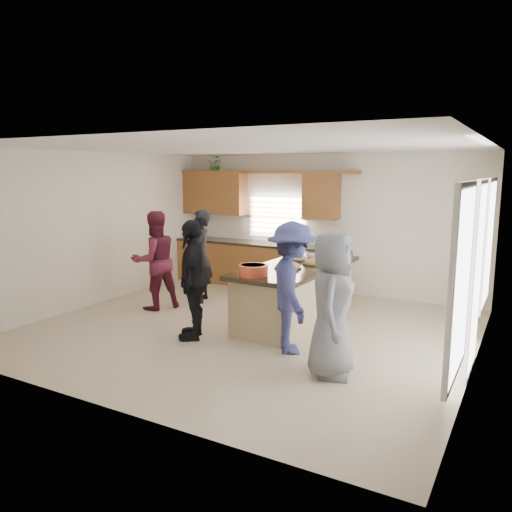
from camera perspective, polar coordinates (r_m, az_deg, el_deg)
The scene contains 18 objects.
floor at distance 7.91m, azimuth -0.87°, elevation -8.36°, with size 6.50×6.50×0.00m, color #C4B092.
room_shell at distance 7.54m, azimuth -0.91°, elevation 5.50°, with size 6.52×6.02×2.81m.
back_cabinetry at distance 10.73m, azimuth -0.36°, elevation 1.45°, with size 4.08×0.66×2.46m.
right_wall_glazing at distance 6.49m, azimuth 23.87°, elevation -0.99°, with size 0.06×4.00×2.25m.
island at distance 8.20m, azimuth 4.62°, elevation -4.46°, with size 1.24×2.74×0.95m.
platter_front at distance 7.79m, azimuth 3.65°, elevation -1.23°, with size 0.43×0.43×0.17m.
platter_mid at distance 8.14m, azimuth 6.63°, elevation -0.81°, with size 0.36×0.36×0.15m.
platter_back at distance 8.52m, azimuth 4.81°, elevation -0.30°, with size 0.32×0.32×0.13m.
salad_bowl at distance 7.24m, azimuth -0.32°, elevation -1.56°, with size 0.43×0.43×0.16m.
clear_cup at distance 7.04m, azimuth 2.96°, elevation -2.22°, with size 0.08×0.08×0.10m, color white.
plate_stack at distance 8.88m, azimuth 6.57°, elevation 0.05°, with size 0.21×0.21×0.05m, color #BC96DB.
flower_vase at distance 9.13m, azimuth 8.14°, elevation 1.61°, with size 0.14×0.14×0.43m.
potted_plant at distance 11.22m, azimuth -4.66°, elevation 10.36°, with size 0.34×0.29×0.38m, color #307932.
woman_left_back at distance 9.42m, azimuth -6.37°, elevation -0.04°, with size 0.63×0.42×1.74m, color black.
woman_left_mid at distance 9.05m, azimuth -11.48°, elevation -0.50°, with size 0.86×0.67×1.76m, color #5B1B2B.
woman_left_front at distance 7.36m, azimuth -7.20°, elevation -2.70°, with size 1.03×0.43×1.76m, color black.
woman_right_back at distance 6.76m, azimuth 4.14°, elevation -3.61°, with size 1.16×0.67×1.80m, color navy.
woman_right_front at distance 6.03m, azimuth 8.68°, elevation -5.49°, with size 0.86×0.56×1.77m, color slate.
Camera 1 is at (3.77, -6.51, 2.45)m, focal length 35.00 mm.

